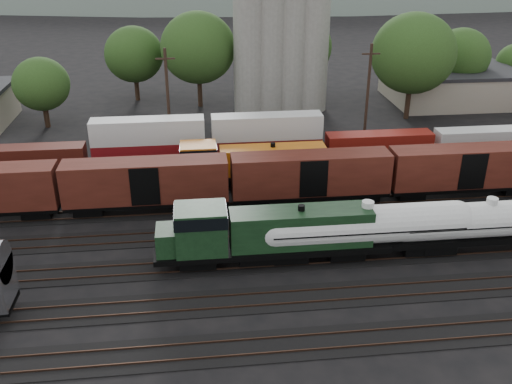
{
  "coord_description": "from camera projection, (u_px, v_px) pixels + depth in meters",
  "views": [
    {
      "loc": [
        -9.05,
        -43.6,
        24.58
      ],
      "look_at": [
        -3.9,
        2.0,
        3.0
      ],
      "focal_mm": 40.0,
      "sensor_mm": 36.0,
      "label": 1
    }
  ],
  "objects": [
    {
      "name": "ground",
      "position": [
        302.0,
        230.0,
        50.59
      ],
      "size": [
        600.0,
        600.0,
        0.0
      ],
      "primitive_type": "plane",
      "color": "black"
    },
    {
      "name": "tracks",
      "position": [
        302.0,
        229.0,
        50.57
      ],
      "size": [
        180.0,
        33.2,
        0.2
      ],
      "color": "black",
      "rests_on": "ground"
    },
    {
      "name": "green_locomotive",
      "position": [
        260.0,
        233.0,
        44.46
      ],
      "size": [
        18.52,
        3.27,
        4.9
      ],
      "color": "black",
      "rests_on": "ground"
    },
    {
      "name": "tank_car_a",
      "position": [
        366.0,
        227.0,
        45.32
      ],
      "size": [
        18.01,
        3.22,
        4.72
      ],
      "color": "silver",
      "rests_on": "ground"
    },
    {
      "name": "tank_car_b",
      "position": [
        488.0,
        221.0,
        46.42
      ],
      "size": [
        17.03,
        3.05,
        4.46
      ],
      "color": "silver",
      "rests_on": "ground"
    },
    {
      "name": "orange_locomotive",
      "position": [
        243.0,
        163.0,
        58.05
      ],
      "size": [
        17.95,
        2.99,
        4.49
      ],
      "color": "black",
      "rests_on": "ground"
    },
    {
      "name": "boxcar_string",
      "position": [
        229.0,
        178.0,
        53.14
      ],
      "size": [
        153.6,
        2.9,
        4.2
      ],
      "color": "black",
      "rests_on": "ground"
    },
    {
      "name": "container_wall",
      "position": [
        190.0,
        147.0,
        61.95
      ],
      "size": [
        164.04,
        2.6,
        5.8
      ],
      "color": "black",
      "rests_on": "ground"
    },
    {
      "name": "grain_silo",
      "position": [
        280.0,
        31.0,
        78.5
      ],
      "size": [
        13.4,
        5.0,
        29.0
      ],
      "color": "gray",
      "rests_on": "ground"
    },
    {
      "name": "industrial_sheds",
      "position": [
        303.0,
        94.0,
        81.87
      ],
      "size": [
        119.38,
        17.26,
        5.1
      ],
      "color": "#9E937F",
      "rests_on": "ground"
    },
    {
      "name": "tree_band",
      "position": [
        232.0,
        56.0,
        80.53
      ],
      "size": [
        163.1,
        23.62,
        14.37
      ],
      "color": "black",
      "rests_on": "ground"
    },
    {
      "name": "utility_poles",
      "position": [
        270.0,
        95.0,
        67.73
      ],
      "size": [
        122.2,
        0.36,
        12.0
      ],
      "color": "black",
      "rests_on": "ground"
    },
    {
      "name": "distant_hills",
      "position": [
        253.0,
        21.0,
        295.57
      ],
      "size": [
        860.0,
        286.0,
        130.0
      ],
      "color": "#59665B",
      "rests_on": "ground"
    }
  ]
}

